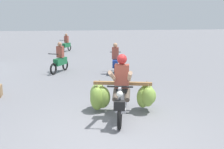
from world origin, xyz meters
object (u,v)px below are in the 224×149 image
object	(u,v)px
motorbike_distant_ahead_left	(115,61)
motorbike_distant_ahead_right	(60,60)
motorbike_main_loaded	(121,95)
motorbike_distant_far_ahead	(66,44)

from	to	relation	value
motorbike_distant_ahead_left	motorbike_distant_ahead_right	bearing A→B (deg)	158.05
motorbike_main_loaded	motorbike_distant_far_ahead	size ratio (longest dim) A/B	1.35
motorbike_distant_ahead_left	motorbike_distant_ahead_right	distance (m)	2.59
motorbike_main_loaded	motorbike_distant_ahead_left	xyz separation A→B (m)	(1.05, 4.89, 0.07)
motorbike_distant_ahead_right	motorbike_main_loaded	bearing A→B (deg)	-77.04
motorbike_distant_ahead_left	motorbike_distant_ahead_right	size ratio (longest dim) A/B	1.11
motorbike_main_loaded	motorbike_distant_ahead_right	size ratio (longest dim) A/B	1.33
motorbike_distant_ahead_left	motorbike_distant_far_ahead	xyz separation A→B (m)	(-1.67, 9.19, 0.00)
motorbike_distant_far_ahead	motorbike_distant_ahead_left	bearing A→B (deg)	-79.69
motorbike_distant_far_ahead	motorbike_distant_ahead_right	bearing A→B (deg)	-95.08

